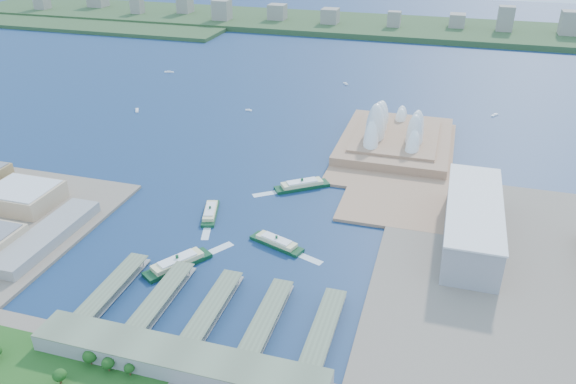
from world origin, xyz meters
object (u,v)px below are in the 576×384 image
(ferry_c, at_px, (178,261))
(ferry_d, at_px, (277,241))
(opera_house, at_px, (397,122))
(ferry_b, at_px, (302,183))
(ferry_a, at_px, (210,211))
(toaster_building, at_px, (472,222))

(ferry_c, relative_size, ferry_d, 1.15)
(opera_house, distance_m, ferry_c, 341.94)
(ferry_b, bearing_deg, opera_house, 114.14)
(opera_house, bearing_deg, ferry_d, -106.11)
(opera_house, height_order, ferry_d, opera_house)
(opera_house, xyz_separation_m, ferry_d, (-73.70, -255.16, -27.11))
(ferry_b, bearing_deg, ferry_c, -56.10)
(opera_house, xyz_separation_m, ferry_a, (-151.70, -221.82, -27.34))
(toaster_building, xyz_separation_m, ferry_b, (-171.34, 58.57, -14.95))
(opera_house, distance_m, toaster_building, 219.62)
(ferry_a, xyz_separation_m, ferry_c, (8.73, -87.67, 0.94))
(ferry_a, bearing_deg, ferry_c, -100.94)
(ferry_a, distance_m, ferry_d, 84.83)
(opera_house, relative_size, ferry_b, 3.07)
(ferry_d, bearing_deg, ferry_a, 86.80)
(toaster_building, height_order, ferry_d, toaster_building)
(opera_house, height_order, toaster_building, opera_house)
(ferry_b, xyz_separation_m, ferry_d, (7.64, -113.73, -0.66))
(opera_house, xyz_separation_m, ferry_b, (-81.34, -141.43, -26.45))
(ferry_a, relative_size, ferry_c, 0.83)
(ferry_a, xyz_separation_m, ferry_d, (78.00, -33.35, 0.22))
(ferry_b, distance_m, ferry_c, 179.00)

